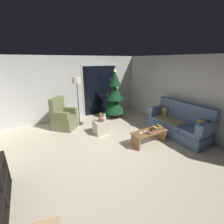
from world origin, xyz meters
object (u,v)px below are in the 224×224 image
at_px(remote_graphite, 148,133).
at_px(christmas_tree, 115,97).
at_px(teddy_bear_chestnut, 101,118).
at_px(coffee_table, 149,135).
at_px(remote_silver, 145,131).
at_px(teddy_bear_cream_by_tree, 104,118).
at_px(remote_white, 141,133).
at_px(couch, 179,124).
at_px(remote_black, 151,130).
at_px(armchair, 64,118).
at_px(ottoman, 101,127).
at_px(book_stack, 157,127).
at_px(cell_phone, 157,126).
at_px(floor_lamp, 77,85).

distance_m(remote_graphite, christmas_tree, 2.59).
bearing_deg(teddy_bear_chestnut, coffee_table, -54.57).
distance_m(remote_silver, teddy_bear_cream_by_tree, 2.24).
bearing_deg(remote_white, christmas_tree, 149.29).
bearing_deg(coffee_table, couch, -3.48).
relative_size(coffee_table, remote_black, 7.05).
xyz_separation_m(armchair, ottoman, (0.97, -0.99, -0.18)).
height_order(couch, book_stack, couch).
relative_size(coffee_table, cell_phone, 7.64).
xyz_separation_m(remote_graphite, floor_lamp, (-1.16, 2.50, 1.09)).
relative_size(couch, remote_graphite, 12.53).
bearing_deg(cell_phone, ottoman, 142.05).
height_order(remote_graphite, teddy_bear_chestnut, teddy_bear_chestnut).
xyz_separation_m(book_stack, christmas_tree, (-0.07, 2.37, 0.46)).
bearing_deg(couch, teddy_bear_cream_by_tree, 122.92).
bearing_deg(remote_black, armchair, -30.51).
relative_size(book_stack, armchair, 0.23).
distance_m(couch, christmas_tree, 2.69).
xyz_separation_m(armchair, teddy_bear_chestnut, (0.97, -1.00, 0.15)).
height_order(remote_graphite, armchair, armchair).
bearing_deg(remote_graphite, coffee_table, -160.33).
distance_m(floor_lamp, teddy_bear_chestnut, 1.50).
distance_m(couch, floor_lamp, 3.67).
height_order(couch, remote_black, couch).
bearing_deg(floor_lamp, book_stack, -55.15).
xyz_separation_m(remote_black, remote_white, (-0.38, -0.01, 0.00)).
relative_size(book_stack, teddy_bear_cream_by_tree, 0.92).
distance_m(couch, remote_graphite, 1.32).
bearing_deg(teddy_bear_chestnut, remote_silver, -58.12).
distance_m(coffee_table, ottoman, 1.60).
relative_size(couch, ottoman, 4.44).
relative_size(couch, armchair, 1.73).
height_order(cell_phone, armchair, armchair).
distance_m(remote_graphite, teddy_bear_cream_by_tree, 2.37).
xyz_separation_m(remote_black, ottoman, (-1.01, 1.28, -0.20)).
xyz_separation_m(remote_graphite, remote_black, (0.23, 0.13, 0.00)).
bearing_deg(couch, remote_silver, 175.34).
bearing_deg(remote_graphite, christmas_tree, -112.97).
distance_m(remote_graphite, book_stack, 0.50).
xyz_separation_m(cell_phone, ottoman, (-1.27, 1.26, -0.26)).
distance_m(armchair, teddy_bear_cream_by_tree, 1.59).
bearing_deg(remote_silver, remote_graphite, 151.81).
distance_m(remote_silver, remote_black, 0.22).
height_order(book_stack, christmas_tree, christmas_tree).
xyz_separation_m(christmas_tree, teddy_bear_cream_by_tree, (-0.59, -0.17, -0.77)).
bearing_deg(christmas_tree, remote_graphite, -99.23).
height_order(remote_white, ottoman, ottoman).
relative_size(remote_black, armchair, 0.14).
bearing_deg(armchair, ottoman, -45.80).
distance_m(couch, ottoman, 2.52).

